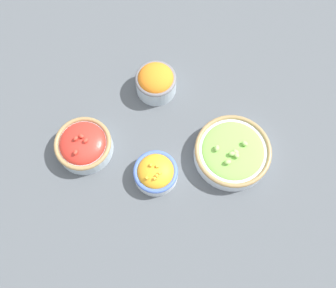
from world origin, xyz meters
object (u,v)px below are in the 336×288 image
at_px(bowl_squash, 156,172).
at_px(bowl_lettuce, 232,152).
at_px(bowl_cherry_tomatoes, 83,145).
at_px(bowl_carrots, 156,81).

bearing_deg(bowl_squash, bowl_lettuce, 56.50).
xyz_separation_m(bowl_squash, bowl_cherry_tomatoes, (-0.19, -0.07, 0.00)).
xyz_separation_m(bowl_lettuce, bowl_cherry_tomatoes, (-0.30, -0.24, 0.00)).
bearing_deg(bowl_carrots, bowl_cherry_tomatoes, -94.71).
xyz_separation_m(bowl_carrots, bowl_squash, (0.17, -0.19, -0.01)).
bearing_deg(bowl_lettuce, bowl_carrots, 175.84).
distance_m(bowl_squash, bowl_cherry_tomatoes, 0.20).
distance_m(bowl_carrots, bowl_lettuce, 0.28).
distance_m(bowl_lettuce, bowl_cherry_tomatoes, 0.39).
relative_size(bowl_squash, bowl_lettuce, 0.57).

